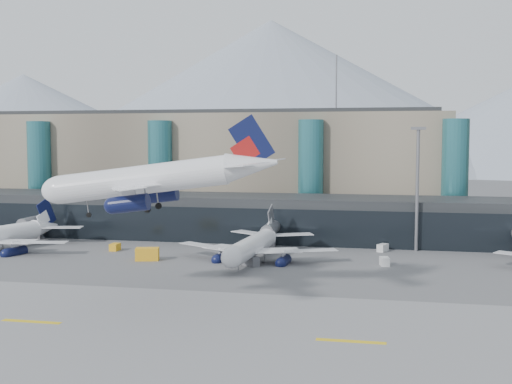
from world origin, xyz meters
The scene contains 16 objects.
ground centered at (0.00, 0.00, 0.00)m, with size 900.00×900.00×0.00m, color #515154.
runway_strip centered at (0.00, -15.00, 0.02)m, with size 400.00×40.00×0.04m, color slate.
runway_markings centered at (0.00, -15.00, 0.05)m, with size 128.00×1.00×0.02m.
concourse centered at (-0.02, 57.73, 4.97)m, with size 170.00×27.00×10.00m.
terminal_main centered at (-25.00, 90.00, 15.44)m, with size 130.00×30.00×31.00m.
teal_towers centered at (-14.99, 74.01, 14.01)m, with size 116.40×19.40×46.00m.
mountain_ridge centered at (15.97, 380.00, 45.74)m, with size 910.00×400.00×110.00m.
lightmast_mid centered at (30.00, 48.00, 14.42)m, with size 3.00×1.20×25.60m.
hero_jet centered at (-6.49, -2.18, 18.72)m, with size 35.04×36.02×11.60m.
jet_parked_left centered at (-54.40, 32.37, 4.26)m, with size 33.84×35.10×11.27m.
jet_parked_mid centered at (-0.62, 32.34, 4.05)m, with size 33.15×32.65×10.71m.
veh_b centered at (-31.30, 36.07, 0.74)m, with size 2.58×1.59×1.49m, color gold.
veh_c centered at (-0.27, 25.86, 0.87)m, with size 3.14×1.66×1.75m, color #505055.
veh_d centered at (23.24, 46.00, 0.78)m, with size 2.72×1.46×1.55m, color silver.
veh_g centered at (23.65, 31.00, 0.77)m, with size 2.63×1.54×1.54m, color silver.
veh_h centered at (-20.78, 27.19, 1.21)m, with size 4.37×2.30×2.41m, color gold.
Camera 1 is at (23.59, -87.14, 22.96)m, focal length 45.00 mm.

